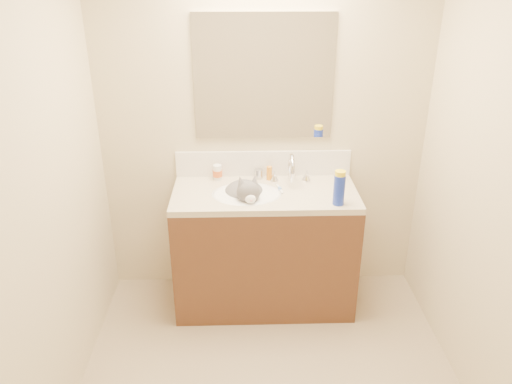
{
  "coord_description": "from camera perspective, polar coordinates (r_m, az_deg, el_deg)",
  "views": [
    {
      "loc": [
        -0.15,
        -1.95,
        2.22
      ],
      "look_at": [
        -0.06,
        0.92,
        0.88
      ],
      "focal_mm": 35.0,
      "sensor_mm": 36.0,
      "label": 1
    }
  ],
  "objects": [
    {
      "name": "mirror",
      "position": [
        3.27,
        0.91,
        12.93
      ],
      "size": [
        0.9,
        0.02,
        0.8
      ],
      "primitive_type": "cube",
      "color": "white",
      "rests_on": "room_shell"
    },
    {
      "name": "pill_label",
      "position": [
        3.4,
        -4.42,
        2.16
      ],
      "size": [
        0.08,
        0.08,
        0.04
      ],
      "primitive_type": "cylinder",
      "rotation": [
        0.0,
        0.0,
        0.36
      ],
      "color": "#D05B22",
      "rests_on": "pill_bottle"
    },
    {
      "name": "silver_jar",
      "position": [
        3.41,
        0.28,
        2.08
      ],
      "size": [
        0.07,
        0.07,
        0.07
      ],
      "primitive_type": "cylinder",
      "rotation": [
        0.0,
        0.0,
        -0.3
      ],
      "color": "#B7B7BC",
      "rests_on": "counter_slab"
    },
    {
      "name": "backsplash",
      "position": [
        3.44,
        0.85,
        3.27
      ],
      "size": [
        1.2,
        0.02,
        0.18
      ],
      "primitive_type": "cube",
      "color": "silver",
      "rests_on": "counter_slab"
    },
    {
      "name": "faucet",
      "position": [
        3.34,
        4.03,
        2.44
      ],
      "size": [
        0.28,
        0.2,
        0.21
      ],
      "color": "silver",
      "rests_on": "counter_slab"
    },
    {
      "name": "toothbrush",
      "position": [
        3.26,
        2.73,
        0.34
      ],
      "size": [
        0.04,
        0.13,
        0.01
      ],
      "primitive_type": "cube",
      "rotation": [
        0.0,
        0.0,
        0.2
      ],
      "color": "white",
      "rests_on": "counter_slab"
    },
    {
      "name": "cat",
      "position": [
        3.24,
        -1.26,
        -0.47
      ],
      "size": [
        0.37,
        0.42,
        0.32
      ],
      "rotation": [
        0.0,
        0.0,
        0.19
      ],
      "color": "#545254",
      "rests_on": "basin"
    },
    {
      "name": "toothbrush_head",
      "position": [
        3.26,
        2.74,
        0.4
      ],
      "size": [
        0.02,
        0.03,
        0.02
      ],
      "primitive_type": "cube",
      "rotation": [
        0.0,
        0.0,
        0.2
      ],
      "color": "#628ED2",
      "rests_on": "counter_slab"
    },
    {
      "name": "counter_slab",
      "position": [
        3.24,
        1.03,
        -0.25
      ],
      "size": [
        1.2,
        0.55,
        0.04
      ],
      "primitive_type": "cube",
      "color": "beige",
      "rests_on": "vanity_cabinet"
    },
    {
      "name": "amber_bottle",
      "position": [
        3.39,
        1.52,
        2.17
      ],
      "size": [
        0.04,
        0.04,
        0.09
      ],
      "primitive_type": "cylinder",
      "rotation": [
        0.0,
        0.0,
        -0.01
      ],
      "color": "orange",
      "rests_on": "counter_slab"
    },
    {
      "name": "pill_bottle",
      "position": [
        3.4,
        -4.42,
        2.25
      ],
      "size": [
        0.07,
        0.07,
        0.11
      ],
      "primitive_type": "cylinder",
      "rotation": [
        0.0,
        0.0,
        0.36
      ],
      "color": "white",
      "rests_on": "counter_slab"
    },
    {
      "name": "spray_can",
      "position": [
        3.07,
        9.48,
        0.24
      ],
      "size": [
        0.09,
        0.09,
        0.19
      ],
      "primitive_type": "cylinder",
      "rotation": [
        0.0,
        0.0,
        -0.36
      ],
      "color": "#192FAF",
      "rests_on": "counter_slab"
    },
    {
      "name": "vanity_cabinet",
      "position": [
        3.45,
        0.98,
        -6.73
      ],
      "size": [
        1.2,
        0.55,
        0.82
      ],
      "primitive_type": "cube",
      "color": "#4F2D1B",
      "rests_on": "ground"
    },
    {
      "name": "room_shell",
      "position": [
        2.09,
        2.4,
        4.4
      ],
      "size": [
        2.24,
        2.54,
        2.52
      ],
      "color": "beige",
      "rests_on": "ground"
    },
    {
      "name": "basin",
      "position": [
        3.23,
        -1.07,
        -1.31
      ],
      "size": [
        0.45,
        0.36,
        0.14
      ],
      "primitive_type": "ellipsoid",
      "color": "white",
      "rests_on": "vanity_cabinet"
    },
    {
      "name": "spray_cap",
      "position": [
        3.03,
        9.61,
        2.03
      ],
      "size": [
        0.08,
        0.08,
        0.04
      ],
      "primitive_type": "cylinder",
      "rotation": [
        0.0,
        0.0,
        -0.36
      ],
      "color": "yellow",
      "rests_on": "spray_can"
    }
  ]
}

